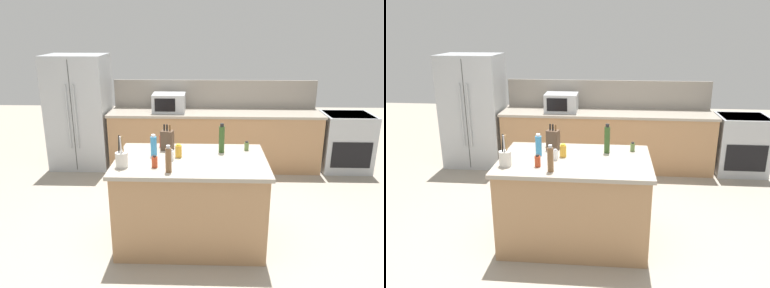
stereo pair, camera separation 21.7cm
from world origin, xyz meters
TOP-DOWN VIEW (x-y plane):
  - ground_plane at (0.00, 0.00)m, footprint 14.00×14.00m
  - back_counter_run at (0.30, 2.20)m, footprint 3.38×0.66m
  - wall_backsplash at (0.30, 2.52)m, footprint 3.34×0.03m
  - kitchen_island at (0.00, 0.00)m, footprint 1.57×1.03m
  - refrigerator at (-1.90, 2.25)m, footprint 0.93×0.75m
  - range_oven at (2.41, 2.20)m, footprint 0.76×0.65m
  - microwave at (-0.43, 2.20)m, footprint 0.51×0.39m
  - knife_block at (-0.27, 0.28)m, footprint 0.15×0.13m
  - utensil_crock at (-0.66, -0.26)m, footprint 0.12×0.12m
  - pepper_grinder at (-0.20, -0.37)m, footprint 0.06×0.06m
  - olive_oil_bottle at (0.33, 0.22)m, footprint 0.06×0.06m
  - dish_soap_bottle at (-0.39, 0.07)m, footprint 0.07×0.07m
  - honey_jar at (-0.13, 0.05)m, footprint 0.07×0.07m
  - salt_shaker at (-0.20, -0.05)m, footprint 0.05×0.05m
  - spice_jar_oregano at (0.61, 0.30)m, footprint 0.05×0.05m
  - spice_jar_paprika at (-0.34, -0.25)m, footprint 0.06×0.06m
  - hot_sauce_bottle at (-0.35, 0.39)m, footprint 0.05×0.05m

SIDE VIEW (x-z plane):
  - ground_plane at x=0.00m, z-range 0.00..0.00m
  - range_oven at x=2.41m, z-range 0.01..0.93m
  - back_counter_run at x=0.30m, z-range 0.00..0.94m
  - kitchen_island at x=0.00m, z-range 0.00..0.94m
  - refrigerator at x=-1.90m, z-range 0.00..1.82m
  - spice_jar_oregano at x=0.61m, z-range 0.94..1.04m
  - salt_shaker at x=-0.20m, z-range 0.94..1.05m
  - spice_jar_paprika at x=-0.34m, z-range 0.94..1.06m
  - honey_jar at x=-0.13m, z-range 0.94..1.08m
  - hot_sauce_bottle at x=-0.35m, z-range 0.94..1.09m
  - utensil_crock at x=-0.66m, z-range 0.86..1.18m
  - dish_soap_bottle at x=-0.39m, z-range 0.93..1.17m
  - knife_block at x=-0.27m, z-range 0.91..1.20m
  - pepper_grinder at x=-0.20m, z-range 0.93..1.20m
  - microwave at x=-0.43m, z-range 0.94..1.23m
  - olive_oil_bottle at x=0.33m, z-range 0.93..1.25m
  - wall_backsplash at x=0.30m, z-range 0.94..1.40m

